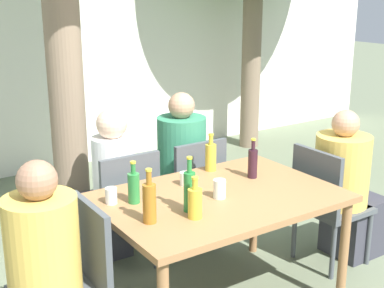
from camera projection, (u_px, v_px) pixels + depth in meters
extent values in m
cube|color=white|center=(38.00, 44.00, 5.67)|extent=(10.00, 0.08, 2.80)
cylinder|color=#7A6651|center=(66.00, 94.00, 4.03)|extent=(0.27, 0.27, 2.39)
cylinder|color=#7A6651|center=(251.00, 70.00, 6.66)|extent=(0.24, 0.24, 1.98)
cube|color=#996B42|center=(219.00, 198.00, 3.26)|extent=(1.44, 0.99, 0.04)
cylinder|color=#996B42|center=(344.00, 253.00, 3.37)|extent=(0.06, 0.06, 0.72)
cylinder|color=#996B42|center=(93.00, 254.00, 3.36)|extent=(0.06, 0.06, 0.72)
cylinder|color=#996B42|center=(254.00, 208.00, 4.06)|extent=(0.06, 0.06, 0.72)
cube|color=#474C51|center=(92.00, 243.00, 2.83)|extent=(0.04, 0.44, 0.45)
cube|color=#474C51|center=(333.00, 208.00, 3.90)|extent=(0.44, 0.44, 0.04)
cube|color=#474C51|center=(316.00, 182.00, 3.72)|extent=(0.04, 0.44, 0.45)
cylinder|color=#474C51|center=(369.00, 239.00, 3.91)|extent=(0.04, 0.04, 0.41)
cylinder|color=#474C51|center=(329.00, 220.00, 4.21)|extent=(0.04, 0.04, 0.41)
cylinder|color=#474C51|center=(333.00, 252.00, 3.71)|extent=(0.04, 0.04, 0.41)
cylinder|color=#474C51|center=(294.00, 232.00, 4.01)|extent=(0.04, 0.04, 0.41)
cube|color=#474C51|center=(119.00, 211.00, 3.84)|extent=(0.44, 0.44, 0.04)
cube|color=#474C51|center=(131.00, 187.00, 3.61)|extent=(0.44, 0.04, 0.45)
cylinder|color=#474C51|center=(131.00, 224.00, 4.16)|extent=(0.04, 0.04, 0.41)
cylinder|color=#474C51|center=(86.00, 236.00, 3.95)|extent=(0.04, 0.04, 0.41)
cylinder|color=#474C51|center=(156.00, 242.00, 3.85)|extent=(0.04, 0.04, 0.41)
cylinder|color=#474C51|center=(108.00, 256.00, 3.65)|extent=(0.04, 0.04, 0.41)
cube|color=#474C51|center=(186.00, 194.00, 4.15)|extent=(0.44, 0.44, 0.04)
cube|color=#474C51|center=(201.00, 172.00, 3.92)|extent=(0.44, 0.04, 0.45)
cylinder|color=#474C51|center=(193.00, 207.00, 4.46)|extent=(0.04, 0.04, 0.41)
cylinder|color=#474C51|center=(153.00, 218.00, 4.26)|extent=(0.04, 0.04, 0.41)
cylinder|color=#474C51|center=(220.00, 223.00, 4.16)|extent=(0.04, 0.04, 0.41)
cylinder|color=#474C51|center=(179.00, 235.00, 3.96)|extent=(0.04, 0.04, 0.41)
cylinder|color=gold|center=(43.00, 248.00, 2.68)|extent=(0.37, 0.37, 0.54)
sphere|color=#936B51|center=(37.00, 180.00, 2.58)|extent=(0.20, 0.20, 0.20)
cube|color=#383842|center=(355.00, 225.00, 4.09)|extent=(0.40, 0.36, 0.44)
cylinder|color=gold|center=(342.00, 170.00, 3.85)|extent=(0.40, 0.40, 0.52)
sphere|color=tan|center=(346.00, 124.00, 3.75)|extent=(0.20, 0.20, 0.20)
cube|color=#383842|center=(105.00, 224.00, 4.11)|extent=(0.27, 0.40, 0.44)
cylinder|color=white|center=(114.00, 172.00, 3.81)|extent=(0.30, 0.30, 0.52)
sphere|color=beige|center=(112.00, 124.00, 3.71)|extent=(0.22, 0.22, 0.22)
cube|color=#383842|center=(169.00, 208.00, 4.41)|extent=(0.34, 0.40, 0.44)
cylinder|color=#337F5B|center=(182.00, 154.00, 4.11)|extent=(0.37, 0.37, 0.58)
sphere|color=tan|center=(181.00, 106.00, 4.00)|extent=(0.20, 0.20, 0.20)
cylinder|color=#287A38|center=(190.00, 192.00, 2.98)|extent=(0.07, 0.07, 0.23)
cylinder|color=#287A38|center=(189.00, 166.00, 2.94)|extent=(0.03, 0.03, 0.08)
cylinder|color=gold|center=(189.00, 158.00, 2.93)|extent=(0.03, 0.03, 0.01)
cylinder|color=#287A38|center=(134.00, 188.00, 3.11)|extent=(0.07, 0.07, 0.18)
cylinder|color=#287A38|center=(133.00, 169.00, 3.08)|extent=(0.03, 0.03, 0.06)
cylinder|color=gold|center=(133.00, 162.00, 3.07)|extent=(0.03, 0.03, 0.01)
cylinder|color=gold|center=(211.00, 157.00, 3.66)|extent=(0.08, 0.08, 0.19)
cylinder|color=gold|center=(211.00, 140.00, 3.63)|extent=(0.03, 0.03, 0.06)
cylinder|color=gold|center=(211.00, 134.00, 3.62)|extent=(0.04, 0.04, 0.01)
cylinder|color=#9E661E|center=(149.00, 204.00, 2.84)|extent=(0.07, 0.07, 0.22)
cylinder|color=#9E661E|center=(149.00, 178.00, 2.80)|extent=(0.03, 0.03, 0.08)
cylinder|color=gold|center=(149.00, 170.00, 2.79)|extent=(0.04, 0.04, 0.01)
cylinder|color=gold|center=(195.00, 204.00, 2.90)|extent=(0.08, 0.08, 0.17)
cylinder|color=gold|center=(195.00, 184.00, 2.87)|extent=(0.03, 0.03, 0.06)
cylinder|color=gold|center=(195.00, 178.00, 2.86)|extent=(0.04, 0.04, 0.01)
cylinder|color=#331923|center=(253.00, 164.00, 3.52)|extent=(0.06, 0.06, 0.19)
cylinder|color=#331923|center=(253.00, 145.00, 3.49)|extent=(0.03, 0.03, 0.07)
cylinder|color=gold|center=(253.00, 139.00, 3.48)|extent=(0.03, 0.03, 0.01)
cylinder|color=silver|center=(185.00, 179.00, 3.40)|extent=(0.07, 0.07, 0.09)
cylinder|color=silver|center=(111.00, 196.00, 3.11)|extent=(0.07, 0.07, 0.10)
cylinder|color=silver|center=(219.00, 189.00, 3.19)|extent=(0.08, 0.08, 0.11)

